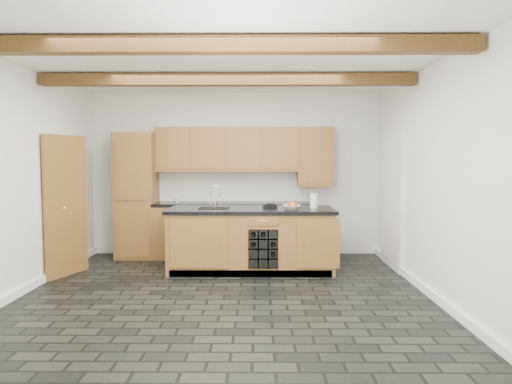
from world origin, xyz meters
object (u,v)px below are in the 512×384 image
(kitchen_scale, at_px, (270,206))
(fruit_bowl, at_px, (292,207))
(paper_towel, at_px, (314,201))
(island, at_px, (251,239))

(kitchen_scale, relative_size, fruit_bowl, 0.83)
(fruit_bowl, bearing_deg, kitchen_scale, 139.95)
(paper_towel, bearing_deg, fruit_bowl, -147.55)
(fruit_bowl, height_order, paper_towel, paper_towel)
(island, distance_m, kitchen_scale, 0.58)
(island, relative_size, fruit_bowl, 9.43)
(fruit_bowl, xyz_separation_m, paper_towel, (0.35, 0.22, 0.08))
(kitchen_scale, bearing_deg, paper_towel, -11.58)
(island, xyz_separation_m, fruit_bowl, (0.59, -0.16, 0.50))
(paper_towel, bearing_deg, island, -176.31)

